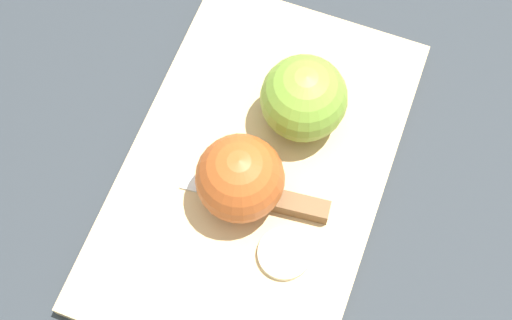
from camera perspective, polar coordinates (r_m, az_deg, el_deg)
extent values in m
plane|color=#282D33|center=(0.72, 0.00, -1.20)|extent=(4.00, 4.00, 0.00)
cube|color=tan|center=(0.71, 0.00, -0.93)|extent=(0.43, 0.32, 0.02)
sphere|color=olive|center=(0.69, 3.84, 4.93)|extent=(0.09, 0.09, 0.09)
cylinder|color=beige|center=(0.69, 3.94, 4.37)|extent=(0.03, 0.08, 0.08)
sphere|color=#AD4C1E|center=(0.65, -1.29, -1.48)|extent=(0.08, 0.08, 0.08)
cylinder|color=beige|center=(0.65, -1.70, -1.96)|extent=(0.04, 0.07, 0.08)
cube|color=silver|center=(0.69, -2.54, -2.48)|extent=(0.02, 0.09, 0.00)
cube|color=brown|center=(0.68, 3.37, -3.67)|extent=(0.02, 0.06, 0.02)
cylinder|color=beige|center=(0.67, 2.28, -7.50)|extent=(0.05, 0.05, 0.01)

